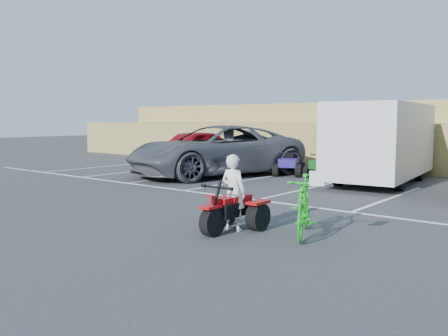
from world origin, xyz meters
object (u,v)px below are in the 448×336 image
Objects in this scene: red_car at (191,148)px; red_trike_atv at (229,231)px; cargo_trailer at (382,141)px; rider at (233,192)px; grey_pickup at (216,151)px; green_dirt_bike at (304,206)px; quad_atv_blue at (289,176)px; quad_atv_green at (326,178)px.

red_trike_atv is at bearing -40.67° from red_car.
cargo_trailer is at bearing 91.37° from red_trike_atv.
rider is 13.24m from red_car.
grey_pickup reaches higher than rider.
cargo_trailer is at bearing 34.85° from grey_pickup.
grey_pickup is at bearing -168.31° from cargo_trailer.
red_trike_atv is at bearing -93.47° from cargo_trailer.
grey_pickup is 1.17× the size of cargo_trailer.
green_dirt_bike reaches higher than quad_atv_blue.
red_car reaches higher than red_trike_atv.
cargo_trailer is 4.32× the size of quad_atv_green.
quad_atv_green is at bearing 170.06° from cargo_trailer.
rider is (-0.00, 0.15, 0.75)m from red_trike_atv.
quad_atv_green is (-2.48, 8.79, -0.75)m from rider.
quad_atv_green is (-3.77, 8.32, -0.57)m from green_dirt_bike.
green_dirt_bike is at bearing -50.79° from quad_atv_green.
cargo_trailer is at bearing -21.09° from quad_atv_blue.
cargo_trailer is (-0.35, 8.78, 1.46)m from red_trike_atv.
quad_atv_blue is (-3.93, 8.73, 0.00)m from red_trike_atv.
green_dirt_bike is at bearing -160.91° from rider.
quad_atv_blue is at bearing 98.28° from green_dirt_bike.
grey_pickup is (-6.16, 6.80, 0.23)m from rider.
rider is at bearing 90.00° from red_trike_atv.
rider is at bearing -40.20° from red_car.
grey_pickup is 1.42× the size of red_car.
red_car is 3.45× the size of quad_atv_blue.
cargo_trailer is at bearing 10.62° from quad_atv_green.
red_trike_atv is at bearing -31.03° from grey_pickup.
green_dirt_bike is 13.91m from red_car.
green_dirt_bike is (1.29, 0.47, -0.18)m from rider.
red_car is (-10.92, 8.62, 0.27)m from green_dirt_bike.
rider is 1.39m from green_dirt_bike.
quad_atv_blue is (-5.22, 8.11, -0.57)m from green_dirt_bike.
red_trike_atv reaches higher than quad_atv_blue.
grey_pickup is at bearing 130.65° from red_trike_atv.
red_trike_atv is at bearing 90.00° from rider.
red_trike_atv is 0.77× the size of green_dirt_bike.
red_trike_atv is 0.29× the size of red_car.
rider is 8.67m from cargo_trailer.
quad_atv_green is at bearing 45.70° from grey_pickup.
red_car reaches higher than quad_atv_green.
rider is 9.16m from quad_atv_green.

